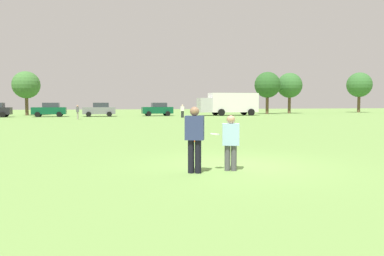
{
  "coord_description": "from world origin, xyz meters",
  "views": [
    {
      "loc": [
        -3.94,
        -10.16,
        1.82
      ],
      "look_at": [
        -1.38,
        -0.03,
        1.12
      ],
      "focal_mm": 35.34,
      "sensor_mm": 36.0,
      "label": 1
    }
  ],
  "objects_px": {
    "frisbee": "(215,134)",
    "parked_car_near_right": "(158,109)",
    "parked_car_center": "(50,110)",
    "bystander_sideline_watcher": "(78,111)",
    "box_truck": "(229,103)",
    "player_defender": "(231,140)",
    "parked_car_mid_right": "(99,109)",
    "bystander_far_jogger": "(182,110)",
    "traffic_cone": "(195,137)",
    "player_thrower": "(195,136)"
  },
  "relations": [
    {
      "from": "frisbee",
      "to": "parked_car_near_right",
      "type": "relative_size",
      "value": 0.06
    },
    {
      "from": "parked_car_center",
      "to": "bystander_sideline_watcher",
      "type": "bearing_deg",
      "value": -66.53
    },
    {
      "from": "box_truck",
      "to": "parked_car_near_right",
      "type": "bearing_deg",
      "value": 175.03
    },
    {
      "from": "player_defender",
      "to": "parked_car_mid_right",
      "type": "bearing_deg",
      "value": 94.24
    },
    {
      "from": "box_truck",
      "to": "frisbee",
      "type": "bearing_deg",
      "value": -110.24
    },
    {
      "from": "parked_car_near_right",
      "to": "bystander_far_jogger",
      "type": "xyz_separation_m",
      "value": [
        1.99,
        -6.74,
        -0.02
      ]
    },
    {
      "from": "parked_car_center",
      "to": "parked_car_mid_right",
      "type": "distance_m",
      "value": 6.28
    },
    {
      "from": "traffic_cone",
      "to": "parked_car_mid_right",
      "type": "relative_size",
      "value": 0.11
    },
    {
      "from": "frisbee",
      "to": "bystander_sideline_watcher",
      "type": "height_order",
      "value": "bystander_sideline_watcher"
    },
    {
      "from": "bystander_far_jogger",
      "to": "player_thrower",
      "type": "bearing_deg",
      "value": -102.25
    },
    {
      "from": "player_thrower",
      "to": "box_truck",
      "type": "relative_size",
      "value": 0.2
    },
    {
      "from": "bystander_sideline_watcher",
      "to": "bystander_far_jogger",
      "type": "xyz_separation_m",
      "value": [
        12.19,
        2.01,
        0.01
      ]
    },
    {
      "from": "box_truck",
      "to": "player_thrower",
      "type": "bearing_deg",
      "value": -110.89
    },
    {
      "from": "player_thrower",
      "to": "player_defender",
      "type": "bearing_deg",
      "value": 5.9
    },
    {
      "from": "parked_car_mid_right",
      "to": "bystander_far_jogger",
      "type": "height_order",
      "value": "parked_car_mid_right"
    },
    {
      "from": "box_truck",
      "to": "player_defender",
      "type": "bearing_deg",
      "value": -109.69
    },
    {
      "from": "frisbee",
      "to": "box_truck",
      "type": "xyz_separation_m",
      "value": [
        15.22,
        41.29,
        0.77
      ]
    },
    {
      "from": "parked_car_mid_right",
      "to": "bystander_sideline_watcher",
      "type": "relative_size",
      "value": 2.68
    },
    {
      "from": "frisbee",
      "to": "bystander_sideline_watcher",
      "type": "bearing_deg",
      "value": 98.63
    },
    {
      "from": "parked_car_mid_right",
      "to": "parked_car_near_right",
      "type": "bearing_deg",
      "value": 2.82
    },
    {
      "from": "player_defender",
      "to": "box_truck",
      "type": "xyz_separation_m",
      "value": [
        14.82,
        41.42,
        0.92
      ]
    },
    {
      "from": "player_defender",
      "to": "parked_car_near_right",
      "type": "relative_size",
      "value": 0.35
    },
    {
      "from": "player_thrower",
      "to": "bystander_far_jogger",
      "type": "bearing_deg",
      "value": 77.75
    },
    {
      "from": "player_thrower",
      "to": "parked_car_near_right",
      "type": "distance_m",
      "value": 42.79
    },
    {
      "from": "parked_car_center",
      "to": "parked_car_mid_right",
      "type": "relative_size",
      "value": 1.0
    },
    {
      "from": "player_defender",
      "to": "bystander_sideline_watcher",
      "type": "relative_size",
      "value": 0.95
    },
    {
      "from": "player_thrower",
      "to": "box_truck",
      "type": "height_order",
      "value": "box_truck"
    },
    {
      "from": "player_thrower",
      "to": "traffic_cone",
      "type": "height_order",
      "value": "player_thrower"
    },
    {
      "from": "traffic_cone",
      "to": "player_defender",
      "type": "bearing_deg",
      "value": -97.49
    },
    {
      "from": "bystander_far_jogger",
      "to": "bystander_sideline_watcher",
      "type": "bearing_deg",
      "value": -170.64
    },
    {
      "from": "parked_car_center",
      "to": "parked_car_near_right",
      "type": "height_order",
      "value": "same"
    },
    {
      "from": "traffic_cone",
      "to": "box_truck",
      "type": "xyz_separation_m",
      "value": [
        13.83,
        33.85,
        1.52
      ]
    },
    {
      "from": "parked_car_near_right",
      "to": "player_thrower",
      "type": "bearing_deg",
      "value": -97.72
    },
    {
      "from": "traffic_cone",
      "to": "parked_car_center",
      "type": "distance_m",
      "value": 36.45
    },
    {
      "from": "traffic_cone",
      "to": "parked_car_near_right",
      "type": "distance_m",
      "value": 34.94
    },
    {
      "from": "player_thrower",
      "to": "parked_car_near_right",
      "type": "bearing_deg",
      "value": 82.28
    },
    {
      "from": "player_thrower",
      "to": "parked_car_near_right",
      "type": "xyz_separation_m",
      "value": [
        5.75,
        42.4,
        -0.04
      ]
    },
    {
      "from": "frisbee",
      "to": "parked_car_center",
      "type": "xyz_separation_m",
      "value": [
        -8.96,
        42.37,
        -0.05
      ]
    },
    {
      "from": "parked_car_near_right",
      "to": "parked_car_center",
      "type": "bearing_deg",
      "value": 179.15
    },
    {
      "from": "player_defender",
      "to": "frisbee",
      "type": "xyz_separation_m",
      "value": [
        -0.4,
        0.13,
        0.15
      ]
    },
    {
      "from": "player_defender",
      "to": "bystander_sideline_watcher",
      "type": "distance_m",
      "value": 33.99
    },
    {
      "from": "player_defender",
      "to": "bystander_far_jogger",
      "type": "distance_m",
      "value": 36.19
    },
    {
      "from": "traffic_cone",
      "to": "bystander_far_jogger",
      "type": "height_order",
      "value": "bystander_far_jogger"
    },
    {
      "from": "player_thrower",
      "to": "frisbee",
      "type": "height_order",
      "value": "player_thrower"
    },
    {
      "from": "frisbee",
      "to": "traffic_cone",
      "type": "relative_size",
      "value": 0.57
    },
    {
      "from": "player_defender",
      "to": "parked_car_mid_right",
      "type": "relative_size",
      "value": 0.35
    },
    {
      "from": "parked_car_center",
      "to": "bystander_sideline_watcher",
      "type": "height_order",
      "value": "parked_car_center"
    },
    {
      "from": "player_defender",
      "to": "bystander_far_jogger",
      "type": "relative_size",
      "value": 0.93
    },
    {
      "from": "frisbee",
      "to": "traffic_cone",
      "type": "distance_m",
      "value": 7.6
    },
    {
      "from": "bystander_sideline_watcher",
      "to": "player_defender",
      "type": "bearing_deg",
      "value": -80.73
    }
  ]
}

